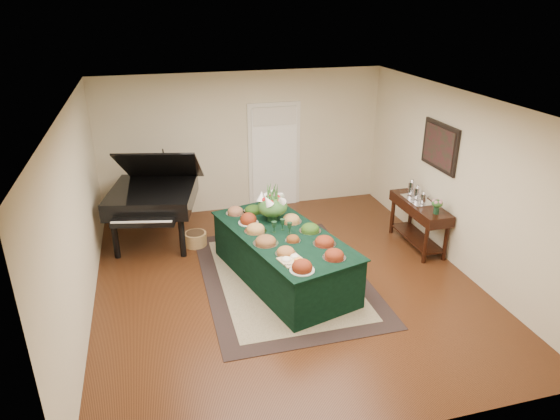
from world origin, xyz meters
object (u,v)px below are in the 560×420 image
object	(u,v)px
buffet_table	(283,256)
mahogany_sideboard	(419,213)
floral_centerpiece	(272,203)
grand_piano	(153,196)

from	to	relation	value
buffet_table	mahogany_sideboard	bearing A→B (deg)	10.69
buffet_table	floral_centerpiece	world-z (taller)	floral_centerpiece
floral_centerpiece	grand_piano	xyz separation A→B (m)	(-1.76, 1.28, -0.20)
buffet_table	floral_centerpiece	xyz separation A→B (m)	(-0.03, 0.52, 0.66)
grand_piano	mahogany_sideboard	size ratio (longest dim) A/B	1.40
buffet_table	floral_centerpiece	size ratio (longest dim) A/B	5.72
floral_centerpiece	grand_piano	size ratio (longest dim) A/B	0.25
buffet_table	grand_piano	distance (m)	2.58
floral_centerpiece	mahogany_sideboard	xyz separation A→B (m)	(2.54, -0.04, -0.43)
grand_piano	floral_centerpiece	bearing A→B (deg)	-36.03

